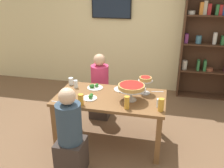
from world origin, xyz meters
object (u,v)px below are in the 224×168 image
object	(u,v)px
dining_table	(110,103)
diner_far_left	(100,91)
diner_near_left	(70,138)
bookshelf	(210,42)
deep_dish_pizza_stand	(131,87)
water_glass_clear_far	(71,81)
water_glass_clear_spare	(76,84)
cutlery_fork_near	(58,102)
personal_pizza_stand	(145,81)
beer_glass_amber_short	(127,103)
salad_plate_spare	(94,87)
salad_plate_far_diner	(90,97)
television	(111,6)
beer_glass_amber_tall	(81,100)
water_glass_clear_near	(159,103)
salad_plate_near_diner	(122,88)
beer_glass_amber_spare	(161,105)
cutlery_knife_near	(158,92)

from	to	relation	value
dining_table	diner_far_left	world-z (taller)	diner_far_left
diner_far_left	diner_near_left	bearing A→B (deg)	0.98
bookshelf	deep_dish_pizza_stand	distance (m)	2.42
water_glass_clear_far	water_glass_clear_spare	bearing A→B (deg)	-40.60
cutlery_fork_near	diner_far_left	bearing A→B (deg)	75.86
deep_dish_pizza_stand	cutlery_fork_near	bearing A→B (deg)	-163.76
personal_pizza_stand	beer_glass_amber_short	xyz separation A→B (m)	(-0.18, -0.52, -0.11)
deep_dish_pizza_stand	beer_glass_amber_short	world-z (taller)	deep_dish_pizza_stand
diner_near_left	salad_plate_spare	world-z (taller)	diner_near_left
beer_glass_amber_short	cutlery_fork_near	world-z (taller)	beer_glass_amber_short
personal_pizza_stand	salad_plate_far_diner	world-z (taller)	personal_pizza_stand
deep_dish_pizza_stand	personal_pizza_stand	bearing A→B (deg)	59.05
diner_far_left	deep_dish_pizza_stand	bearing A→B (deg)	41.14
bookshelf	salad_plate_far_diner	distance (m)	2.83
television	deep_dish_pizza_stand	distance (m)	2.45
beer_glass_amber_tall	water_glass_clear_near	world-z (taller)	beer_glass_amber_tall
diner_near_left	salad_plate_near_diner	world-z (taller)	diner_near_left
television	diner_near_left	distance (m)	3.13
beer_glass_amber_spare	water_glass_clear_spare	xyz separation A→B (m)	(-1.30, 0.46, -0.02)
diner_far_left	beer_glass_amber_tall	xyz separation A→B (m)	(0.03, -1.03, 0.32)
beer_glass_amber_tall	water_glass_clear_spare	distance (m)	0.59
salad_plate_spare	water_glass_clear_far	distance (m)	0.41
television	cutlery_knife_near	size ratio (longest dim) A/B	4.64
personal_pizza_stand	water_glass_clear_far	world-z (taller)	personal_pizza_stand
diner_far_left	cutlery_fork_near	xyz separation A→B (m)	(-0.31, -1.02, 0.25)
deep_dish_pizza_stand	salad_plate_spare	world-z (taller)	deep_dish_pizza_stand
salad_plate_far_diner	cutlery_knife_near	world-z (taller)	salad_plate_far_diner
bookshelf	cutlery_knife_near	xyz separation A→B (m)	(-0.90, -1.71, -0.41)
deep_dish_pizza_stand	beer_glass_amber_spare	bearing A→B (deg)	-27.97
diner_far_left	salad_plate_near_diner	distance (m)	0.69
cutlery_fork_near	cutlery_knife_near	world-z (taller)	same
television	beer_glass_amber_spare	size ratio (longest dim) A/B	4.98
water_glass_clear_near	water_glass_clear_spare	size ratio (longest dim) A/B	0.95
television	cutlery_knife_near	world-z (taller)	television
salad_plate_far_diner	beer_glass_amber_tall	xyz separation A→B (m)	(-0.06, -0.20, 0.06)
television	beer_glass_amber_tall	world-z (taller)	television
dining_table	personal_pizza_stand	distance (m)	0.59
dining_table	water_glass_clear_far	world-z (taller)	water_glass_clear_far
deep_dish_pizza_stand	water_glass_clear_near	bearing A→B (deg)	-17.28
bookshelf	cutlery_knife_near	size ratio (longest dim) A/B	12.29
diner_far_left	water_glass_clear_far	bearing A→B (deg)	-41.43
beer_glass_amber_tall	cutlery_knife_near	world-z (taller)	beer_glass_amber_tall
salad_plate_far_diner	water_glass_clear_spare	bearing A→B (deg)	135.76
personal_pizza_stand	beer_glass_amber_spare	xyz separation A→B (m)	(0.25, -0.49, -0.11)
diner_far_left	salad_plate_spare	size ratio (longest dim) A/B	4.83
salad_plate_near_diner	salad_plate_spare	size ratio (longest dim) A/B	1.06
diner_near_left	salad_plate_far_diner	size ratio (longest dim) A/B	5.60
personal_pizza_stand	water_glass_clear_far	xyz separation A→B (m)	(-1.17, 0.07, -0.13)
dining_table	water_glass_clear_far	size ratio (longest dim) A/B	13.78
dining_table	water_glass_clear_near	world-z (taller)	water_glass_clear_near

